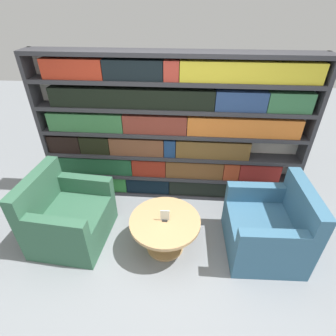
% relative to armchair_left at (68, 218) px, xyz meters
% --- Properties ---
extents(ground_plane, '(14.00, 14.00, 0.00)m').
position_rel_armchair_left_xyz_m(ground_plane, '(1.18, -0.41, -0.31)').
color(ground_plane, gray).
extents(bookshelf, '(3.51, 0.30, 2.01)m').
position_rel_armchair_left_xyz_m(bookshelf, '(1.16, 0.97, 0.69)').
color(bookshelf, silver).
rests_on(bookshelf, ground_plane).
extents(armchair_left, '(0.88, 0.93, 0.88)m').
position_rel_armchair_left_xyz_m(armchair_left, '(0.00, 0.00, 0.00)').
color(armchair_left, '#336047').
rests_on(armchair_left, ground_plane).
extents(armchair_right, '(0.84, 0.89, 0.88)m').
position_rel_armchair_left_xyz_m(armchair_right, '(2.34, -0.00, 0.00)').
color(armchair_right, '#386684').
rests_on(armchair_right, ground_plane).
extents(coffee_table, '(0.80, 0.80, 0.44)m').
position_rel_armchair_left_xyz_m(coffee_table, '(1.17, -0.08, 0.01)').
color(coffee_table, tan).
rests_on(coffee_table, ground_plane).
extents(table_sign, '(0.10, 0.06, 0.14)m').
position_rel_armchair_left_xyz_m(table_sign, '(1.17, -0.08, 0.20)').
color(table_sign, black).
rests_on(table_sign, coffee_table).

